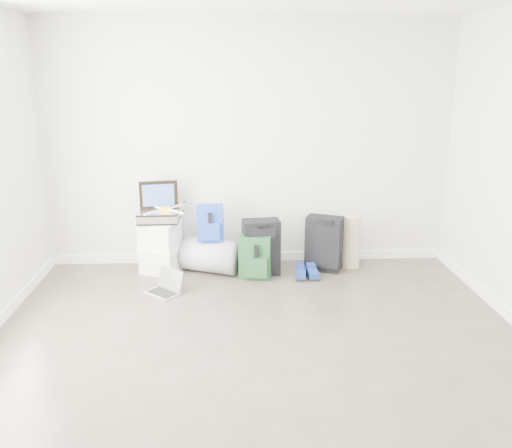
{
  "coord_description": "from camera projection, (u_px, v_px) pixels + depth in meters",
  "views": [
    {
      "loc": [
        -0.23,
        -3.46,
        2.16
      ],
      "look_at": [
        0.05,
        1.9,
        0.61
      ],
      "focal_mm": 38.0,
      "sensor_mm": 36.0,
      "label": 1
    }
  ],
  "objects": [
    {
      "name": "blue_backpack",
      "position": [
        210.0,
        224.0,
        5.8
      ],
      "size": [
        0.28,
        0.21,
        0.39
      ],
      "rotation": [
        0.0,
        0.0,
        -0.03
      ],
      "color": "#17279B",
      "rests_on": "duffel_bag"
    },
    {
      "name": "green_backpack",
      "position": [
        255.0,
        258.0,
        5.75
      ],
      "size": [
        0.37,
        0.3,
        0.46
      ],
      "rotation": [
        0.0,
        0.0,
        -0.21
      ],
      "color": "#153B20",
      "rests_on": "ground"
    },
    {
      "name": "briefcase",
      "position": [
        158.0,
        217.0,
        5.8
      ],
      "size": [
        0.43,
        0.31,
        0.12
      ],
      "primitive_type": "cube",
      "rotation": [
        0.0,
        0.0,
        0.0
      ],
      "color": "#B2B2B7",
      "rests_on": "boxes_stack"
    },
    {
      "name": "drone",
      "position": [
        165.0,
        209.0,
        5.76
      ],
      "size": [
        0.44,
        0.44,
        0.05
      ],
      "rotation": [
        0.0,
        0.0,
        0.06
      ],
      "color": "yellow",
      "rests_on": "briefcase"
    },
    {
      "name": "laptop",
      "position": [
        165.0,
        287.0,
        5.4
      ],
      "size": [
        0.4,
        0.4,
        0.24
      ],
      "rotation": [
        0.0,
        0.0,
        -0.76
      ],
      "color": "silver",
      "rests_on": "ground"
    },
    {
      "name": "duffel_bag",
      "position": [
        211.0,
        256.0,
        5.93
      ],
      "size": [
        0.7,
        0.58,
        0.37
      ],
      "primitive_type": "cylinder",
      "rotation": [
        0.0,
        1.57,
        -0.42
      ],
      "color": "#94969C",
      "rests_on": "ground"
    },
    {
      "name": "room_envelope",
      "position": [
        264.0,
        139.0,
        3.47
      ],
      "size": [
        4.52,
        5.02,
        2.71
      ],
      "color": "silver",
      "rests_on": "ground"
    },
    {
      "name": "painting",
      "position": [
        159.0,
        195.0,
        5.83
      ],
      "size": [
        0.41,
        0.09,
        0.31
      ],
      "rotation": [
        0.0,
        0.0,
        0.16
      ],
      "color": "black",
      "rests_on": "briefcase"
    },
    {
      "name": "shoes",
      "position": [
        306.0,
        273.0,
        5.81
      ],
      "size": [
        0.25,
        0.29,
        0.09
      ],
      "rotation": [
        0.0,
        0.0,
        -0.06
      ],
      "color": "black",
      "rests_on": "ground"
    },
    {
      "name": "carry_on",
      "position": [
        324.0,
        244.0,
        5.96
      ],
      "size": [
        0.44,
        0.38,
        0.61
      ],
      "rotation": [
        0.0,
        0.0,
        -0.4
      ],
      "color": "black",
      "rests_on": "ground"
    },
    {
      "name": "ground",
      "position": [
        263.0,
        377.0,
        3.93
      ],
      "size": [
        5.0,
        5.0,
        0.0
      ],
      "primitive_type": "plane",
      "color": "#393329",
      "rests_on": "ground"
    },
    {
      "name": "rolled_rug",
      "position": [
        352.0,
        242.0,
        6.06
      ],
      "size": [
        0.19,
        0.19,
        0.59
      ],
      "primitive_type": "cylinder",
      "color": "tan",
      "rests_on": "ground"
    },
    {
      "name": "large_suitcase",
      "position": [
        261.0,
        247.0,
        5.84
      ],
      "size": [
        0.41,
        0.29,
        0.61
      ],
      "rotation": [
        0.0,
        0.0,
        0.12
      ],
      "color": "black",
      "rests_on": "ground"
    },
    {
      "name": "boxes_stack",
      "position": [
        160.0,
        247.0,
        5.89
      ],
      "size": [
        0.49,
        0.45,
        0.57
      ],
      "rotation": [
        0.0,
        0.0,
        -0.39
      ],
      "color": "white",
      "rests_on": "ground"
    }
  ]
}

